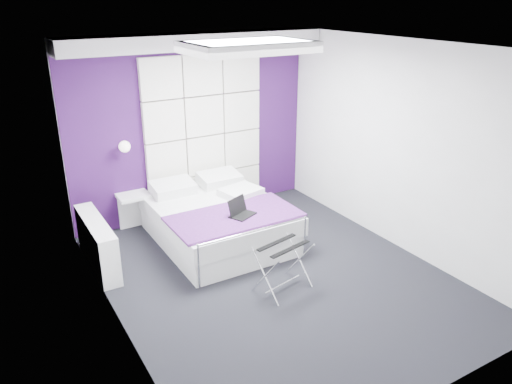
{
  "coord_description": "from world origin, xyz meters",
  "views": [
    {
      "loc": [
        -2.75,
        -4.21,
        3.08
      ],
      "look_at": [
        -0.05,
        0.35,
        0.96
      ],
      "focal_mm": 35.0,
      "sensor_mm": 36.0,
      "label": 1
    }
  ],
  "objects_px": {
    "radiator": "(97,243)",
    "laptop": "(241,211)",
    "nightstand": "(133,196)",
    "luggage_rack": "(283,267)",
    "wall_lamp": "(124,146)",
    "bed": "(218,220)"
  },
  "relations": [
    {
      "from": "wall_lamp",
      "to": "bed",
      "type": "height_order",
      "value": "wall_lamp"
    },
    {
      "from": "wall_lamp",
      "to": "nightstand",
      "type": "bearing_deg",
      "value": -38.2
    },
    {
      "from": "nightstand",
      "to": "laptop",
      "type": "xyz_separation_m",
      "value": [
        0.93,
        -1.33,
        0.08
      ]
    },
    {
      "from": "nightstand",
      "to": "laptop",
      "type": "height_order",
      "value": "laptop"
    },
    {
      "from": "bed",
      "to": "wall_lamp",
      "type": "bearing_deg",
      "value": 135.74
    },
    {
      "from": "radiator",
      "to": "nightstand",
      "type": "distance_m",
      "value": 1.02
    },
    {
      "from": "wall_lamp",
      "to": "nightstand",
      "type": "distance_m",
      "value": 0.71
    },
    {
      "from": "wall_lamp",
      "to": "bed",
      "type": "distance_m",
      "value": 1.57
    },
    {
      "from": "wall_lamp",
      "to": "luggage_rack",
      "type": "height_order",
      "value": "wall_lamp"
    },
    {
      "from": "wall_lamp",
      "to": "nightstand",
      "type": "height_order",
      "value": "wall_lamp"
    },
    {
      "from": "bed",
      "to": "radiator",
      "type": "bearing_deg",
      "value": 175.57
    },
    {
      "from": "nightstand",
      "to": "luggage_rack",
      "type": "relative_size",
      "value": 0.75
    },
    {
      "from": "wall_lamp",
      "to": "laptop",
      "type": "height_order",
      "value": "wall_lamp"
    },
    {
      "from": "luggage_rack",
      "to": "laptop",
      "type": "bearing_deg",
      "value": 77.66
    },
    {
      "from": "bed",
      "to": "nightstand",
      "type": "xyz_separation_m",
      "value": [
        -0.85,
        0.84,
        0.23
      ]
    },
    {
      "from": "nightstand",
      "to": "wall_lamp",
      "type": "bearing_deg",
      "value": 141.8
    },
    {
      "from": "wall_lamp",
      "to": "radiator",
      "type": "distance_m",
      "value": 1.35
    },
    {
      "from": "radiator",
      "to": "laptop",
      "type": "distance_m",
      "value": 1.76
    },
    {
      "from": "nightstand",
      "to": "luggage_rack",
      "type": "height_order",
      "value": "luggage_rack"
    },
    {
      "from": "wall_lamp",
      "to": "nightstand",
      "type": "relative_size",
      "value": 0.36
    },
    {
      "from": "radiator",
      "to": "luggage_rack",
      "type": "bearing_deg",
      "value": -43.75
    },
    {
      "from": "laptop",
      "to": "nightstand",
      "type": "bearing_deg",
      "value": 100.49
    }
  ]
}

